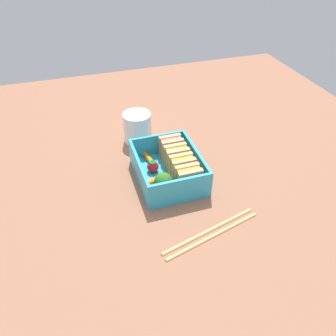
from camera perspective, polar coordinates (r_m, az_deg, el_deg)
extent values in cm
cube|color=#956248|center=(70.25, 0.00, -2.35)|extent=(120.00, 120.00, 2.00)
cube|color=#2EA5C9|center=(69.21, 0.00, -1.36)|extent=(16.26, 12.79, 1.20)
cube|color=#2EA5C9|center=(69.02, 4.83, 1.54)|extent=(16.26, 0.60, 4.79)
cube|color=#2EA5C9|center=(66.13, -5.04, -0.40)|extent=(16.26, 0.60, 4.79)
cube|color=#2EA5C9|center=(73.37, -1.86, 4.19)|extent=(0.60, 11.59, 4.79)
cube|color=#2EA5C9|center=(61.67, 2.21, -3.69)|extent=(0.60, 11.59, 4.79)
cube|color=tan|center=(72.80, 0.32, 4.00)|extent=(1.01, 4.95, 4.99)
cube|color=#D87259|center=(72.01, 0.57, 3.56)|extent=(1.01, 4.55, 4.59)
cube|color=tan|center=(71.23, 0.82, 3.12)|extent=(1.01, 4.95, 4.99)
cube|color=tan|center=(70.01, 1.23, 2.39)|extent=(1.01, 4.95, 4.99)
cube|color=orange|center=(69.24, 1.50, 1.92)|extent=(1.01, 4.55, 4.59)
cube|color=tan|center=(68.48, 1.77, 1.44)|extent=(1.01, 4.95, 4.99)
cube|color=tan|center=(67.30, 2.21, 0.65)|extent=(1.01, 4.95, 4.99)
cube|color=orange|center=(66.56, 2.50, 0.14)|extent=(1.01, 4.55, 4.59)
cube|color=tan|center=(65.82, 2.80, -0.38)|extent=(1.01, 4.95, 4.99)
cube|color=tan|center=(64.68, 3.27, -1.23)|extent=(1.01, 4.95, 4.99)
cube|color=orange|center=(63.96, 3.59, -1.78)|extent=(1.01, 4.55, 4.59)
cube|color=tan|center=(63.25, 3.91, -2.35)|extent=(1.01, 4.95, 4.99)
cylinder|color=orange|center=(72.28, -3.46, 1.74)|extent=(4.60, 1.96, 1.11)
sphere|color=red|center=(68.74, -2.67, 0.23)|extent=(2.44, 2.44, 2.44)
cone|color=#2F8D39|center=(67.81, -2.71, 1.24)|extent=(1.46, 1.46, 0.60)
cylinder|color=orange|center=(66.12, -1.95, -2.09)|extent=(2.56, 4.30, 1.52)
cylinder|color=#94D25C|center=(64.08, -0.80, -3.70)|extent=(1.08, 1.08, 1.46)
sphere|color=#337326|center=(62.76, -0.82, -2.36)|extent=(3.59, 3.59, 3.59)
cylinder|color=tan|center=(59.44, 7.16, -10.62)|extent=(5.41, 19.19, 0.70)
cylinder|color=tan|center=(58.81, 7.97, -11.44)|extent=(5.41, 19.19, 0.70)
cylinder|color=white|center=(79.31, -5.33, 7.02)|extent=(6.72, 6.72, 7.37)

